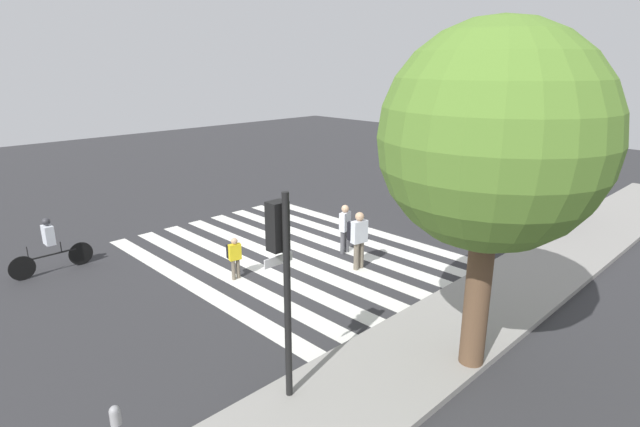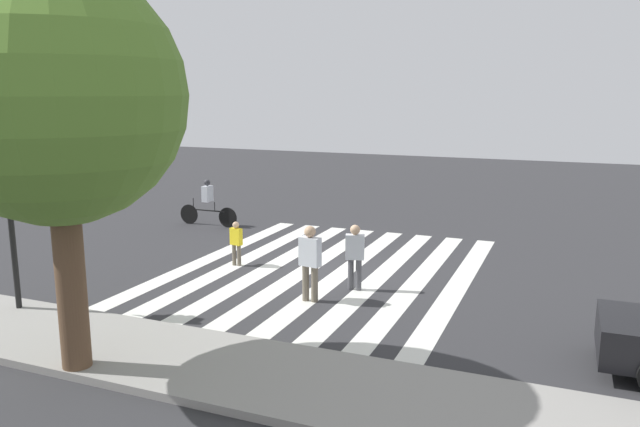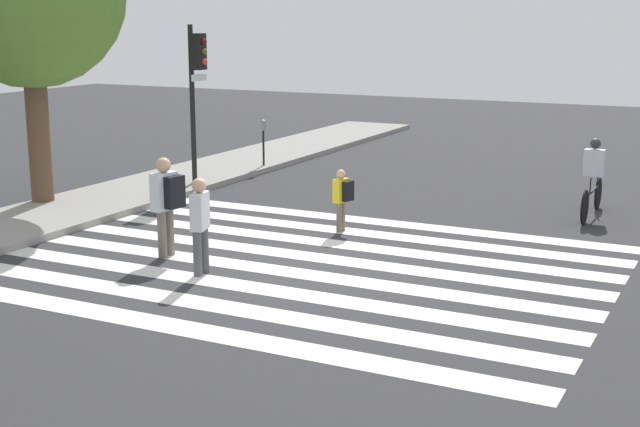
{
  "view_description": "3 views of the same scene",
  "coord_description": "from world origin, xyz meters",
  "px_view_note": "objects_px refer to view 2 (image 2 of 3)",
  "views": [
    {
      "loc": [
        9.72,
        11.3,
        5.84
      ],
      "look_at": [
        -0.7,
        0.66,
        1.3
      ],
      "focal_mm": 28.0,
      "sensor_mm": 36.0,
      "label": 1
    },
    {
      "loc": [
        -5.92,
        14.68,
        4.66
      ],
      "look_at": [
        0.26,
        -0.3,
        1.46
      ],
      "focal_mm": 35.0,
      "sensor_mm": 36.0,
      "label": 2
    },
    {
      "loc": [
        -12.75,
        -6.69,
        4.1
      ],
      "look_at": [
        -0.54,
        -0.58,
        1.05
      ],
      "focal_mm": 50.0,
      "sensor_mm": 36.0,
      "label": 3
    }
  ],
  "objects_px": {
    "pedestrian_adult_blue_shirt": "(310,257)",
    "pedestrian_adult_yellow_jacket": "(237,240)",
    "street_tree": "(56,98)",
    "cyclist_far_lane": "(208,201)",
    "traffic_light": "(13,187)",
    "pedestrian_child_with_backpack": "(355,253)"
  },
  "relations": [
    {
      "from": "pedestrian_adult_blue_shirt",
      "to": "pedestrian_adult_yellow_jacket",
      "type": "height_order",
      "value": "pedestrian_adult_blue_shirt"
    },
    {
      "from": "street_tree",
      "to": "cyclist_far_lane",
      "type": "relative_size",
      "value": 2.9
    },
    {
      "from": "cyclist_far_lane",
      "to": "pedestrian_adult_yellow_jacket",
      "type": "bearing_deg",
      "value": 130.38
    },
    {
      "from": "cyclist_far_lane",
      "to": "traffic_light",
      "type": "bearing_deg",
      "value": 96.74
    },
    {
      "from": "pedestrian_adult_yellow_jacket",
      "to": "cyclist_far_lane",
      "type": "bearing_deg",
      "value": -36.77
    },
    {
      "from": "street_tree",
      "to": "pedestrian_child_with_backpack",
      "type": "xyz_separation_m",
      "value": [
        -2.8,
        -6.02,
        -3.66
      ]
    },
    {
      "from": "pedestrian_adult_blue_shirt",
      "to": "pedestrian_child_with_backpack",
      "type": "relative_size",
      "value": 1.1
    },
    {
      "from": "traffic_light",
      "to": "pedestrian_adult_yellow_jacket",
      "type": "relative_size",
      "value": 3.19
    },
    {
      "from": "street_tree",
      "to": "pedestrian_child_with_backpack",
      "type": "distance_m",
      "value": 7.58
    },
    {
      "from": "pedestrian_child_with_backpack",
      "to": "cyclist_far_lane",
      "type": "xyz_separation_m",
      "value": [
        7.15,
        -4.86,
        -0.02
      ]
    },
    {
      "from": "traffic_light",
      "to": "pedestrian_adult_yellow_jacket",
      "type": "bearing_deg",
      "value": -115.88
    },
    {
      "from": "street_tree",
      "to": "pedestrian_adult_blue_shirt",
      "type": "xyz_separation_m",
      "value": [
        -2.14,
        -4.9,
        -3.54
      ]
    },
    {
      "from": "pedestrian_adult_blue_shirt",
      "to": "pedestrian_adult_yellow_jacket",
      "type": "relative_size",
      "value": 1.43
    },
    {
      "from": "pedestrian_child_with_backpack",
      "to": "pedestrian_adult_yellow_jacket",
      "type": "bearing_deg",
      "value": 152.0
    },
    {
      "from": "pedestrian_adult_blue_shirt",
      "to": "cyclist_far_lane",
      "type": "bearing_deg",
      "value": -32.9
    },
    {
      "from": "street_tree",
      "to": "cyclist_far_lane",
      "type": "height_order",
      "value": "street_tree"
    },
    {
      "from": "pedestrian_child_with_backpack",
      "to": "cyclist_far_lane",
      "type": "height_order",
      "value": "cyclist_far_lane"
    },
    {
      "from": "street_tree",
      "to": "pedestrian_adult_yellow_jacket",
      "type": "bearing_deg",
      "value": -82.81
    },
    {
      "from": "cyclist_far_lane",
      "to": "pedestrian_child_with_backpack",
      "type": "bearing_deg",
      "value": 145.54
    },
    {
      "from": "traffic_light",
      "to": "pedestrian_child_with_backpack",
      "type": "relative_size",
      "value": 2.45
    },
    {
      "from": "pedestrian_adult_yellow_jacket",
      "to": "street_tree",
      "type": "bearing_deg",
      "value": 109.77
    },
    {
      "from": "street_tree",
      "to": "pedestrian_adult_blue_shirt",
      "type": "relative_size",
      "value": 3.8
    }
  ]
}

